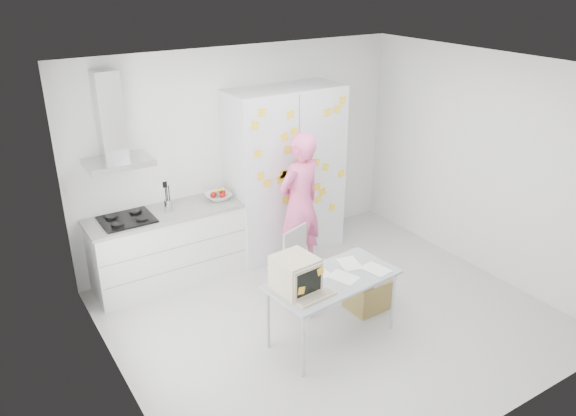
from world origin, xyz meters
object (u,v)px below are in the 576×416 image
chair (303,264)px  cardboard_box (368,293)px  person (300,203)px  desk (310,278)px

chair → cardboard_box: size_ratio=2.01×
person → cardboard_box: size_ratio=3.91×
person → chair: person is taller
desk → chair: (0.37, 0.68, -0.28)m
desk → cardboard_box: desk is taller
desk → cardboard_box: 1.17m
desk → cardboard_box: bearing=7.5°
person → chair: size_ratio=1.94×
desk → person: bearing=54.4°
chair → cardboard_box: 0.82m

